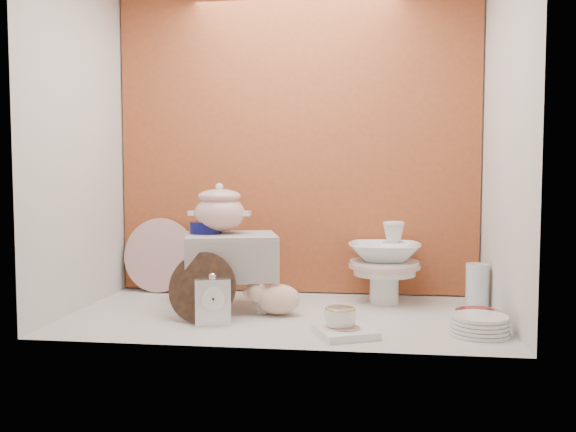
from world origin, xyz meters
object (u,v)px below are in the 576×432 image
Objects in this scene: floral_platter at (159,255)px; mantel_clock at (213,300)px; soup_tureen at (219,208)px; step_stool at (231,272)px; gold_rim_teacup at (340,319)px; crystal_bowl at (478,317)px; blue_white_vase at (194,275)px; dinner_plate_stack at (480,325)px; porcelain_tower at (384,262)px; plush_pig at (278,298)px.

floral_platter is 0.77m from mantel_clock.
soup_tureen is 0.47m from mantel_clock.
floral_platter is at bearing 128.09° from step_stool.
crystal_bowl is (0.54, 0.22, -0.03)m from gold_rim_teacup.
dinner_plate_stack is at bearing -21.71° from blue_white_vase.
gold_rim_teacup is (0.72, -0.55, -0.06)m from blue_white_vase.
porcelain_tower is (0.68, 0.21, 0.02)m from step_stool.
mantel_clock is 0.93× the size of dinner_plate_stack.
soup_tureen is at bearing 171.41° from plush_pig.
soup_tureen is at bearing 162.37° from dinner_plate_stack.
mantel_clock is at bearing -171.96° from crystal_bowl.
dinner_plate_stack is (0.51, 0.06, -0.02)m from gold_rim_teacup.
floral_platter is 1.71× the size of dinner_plate_stack.
plush_pig is at bearing -37.42° from step_stool.
gold_rim_teacup is 0.52m from dinner_plate_stack.
blue_white_vase is at bearing 163.48° from plush_pig.
step_stool is 1.92× the size of mantel_clock.
step_stool is 1.71× the size of blue_white_vase.
floral_platter reaches higher than mantel_clock.
mantel_clock is at bearing 179.06° from dinner_plate_stack.
gold_rim_teacup is (0.95, -0.71, -0.13)m from floral_platter.
plush_pig is at bearing -32.79° from floral_platter.
floral_platter is at bearing 173.40° from porcelain_tower.
mantel_clock is (0.44, -0.63, -0.08)m from floral_platter.
plush_pig is 1.09× the size of dinner_plate_stack.
blue_white_vase is 0.91m from gold_rim_teacup.
mantel_clock reaches higher than gold_rim_teacup.
porcelain_tower reaches higher than step_stool.
gold_rim_teacup reaches higher than dinner_plate_stack.
step_stool reaches higher than dinner_plate_stack.
plush_pig reaches higher than dinner_plate_stack.
blue_white_vase reaches higher than gold_rim_teacup.
gold_rim_teacup is at bearing -107.29° from porcelain_tower.
mantel_clock is (0.05, -0.32, -0.34)m from soup_tureen.
porcelain_tower is (0.18, 0.58, 0.13)m from gold_rim_teacup.
step_stool reaches higher than mantel_clock.
blue_white_vase reaches higher than dinner_plate_stack.
mantel_clock is at bearing -124.23° from plush_pig.
blue_white_vase is 1.30m from crystal_bowl.
porcelain_tower is at bearing 1.72° from blue_white_vase.
soup_tureen is 1.21× the size of dinner_plate_stack.
floral_platter is 2.11× the size of crystal_bowl.
mantel_clock is at bearing 171.76° from gold_rim_teacup.
soup_tureen reaches higher than porcelain_tower.
crystal_bowl is at bearing -44.72° from porcelain_tower.
porcelain_tower is (-0.34, 0.52, 0.15)m from dinner_plate_stack.
soup_tureen is 2.26× the size of gold_rim_teacup.
porcelain_tower reaches higher than mantel_clock.
porcelain_tower reaches higher than crystal_bowl.
floral_platter is 1.19m from gold_rim_teacup.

